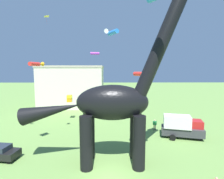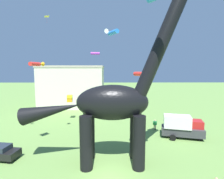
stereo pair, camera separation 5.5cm
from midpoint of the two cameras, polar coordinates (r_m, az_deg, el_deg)
ground_plane at (r=17.48m, az=-0.75°, el=-26.75°), size 240.00×240.00×0.00m
dinosaur_sculpture at (r=17.55m, az=-0.05°, el=-4.21°), size 16.74×3.55×17.50m
parked_box_truck at (r=27.14m, az=21.71°, el=-11.03°), size 5.95×3.45×3.20m
person_strolling_adult at (r=29.27m, az=13.79°, el=-10.74°), size 0.64×0.28×1.72m
kite_near_low at (r=28.53m, az=-0.05°, el=18.08°), size 2.52×2.47×0.72m
kite_far_right at (r=23.53m, az=-20.33°, el=21.29°), size 0.76×0.85×0.85m
kite_mid_left at (r=34.74m, az=-23.29°, el=7.59°), size 2.49×2.69×0.76m
kite_high_left at (r=37.97m, az=9.38°, el=5.02°), size 3.30×3.23×0.94m
kite_drifting at (r=34.19m, az=-13.49°, el=-2.85°), size 0.97×0.97×1.30m
kite_mid_right at (r=40.73m, az=-5.47°, el=11.55°), size 2.06×1.82×0.59m
background_building_block at (r=47.96m, az=-12.39°, el=1.13°), size 16.14×11.14×10.62m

